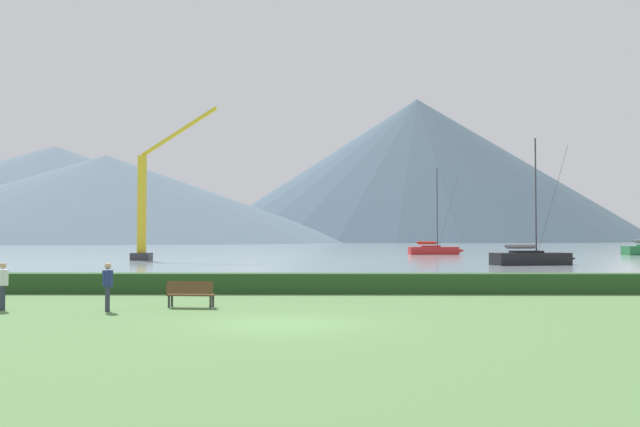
{
  "coord_description": "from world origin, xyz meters",
  "views": [
    {
      "loc": [
        1.33,
        -20.11,
        2.54
      ],
      "look_at": [
        0.75,
        44.18,
        4.7
      ],
      "focal_mm": 38.83,
      "sensor_mm": 36.0,
      "label": 1
    }
  ],
  "objects_px": {
    "park_bench_near_path": "(190,293)",
    "dock_crane": "(146,211)",
    "sailboat_slip_6": "(532,257)",
    "person_seated_viewer": "(3,282)",
    "person_standing_walker": "(108,283)",
    "sailboat_slip_3": "(434,250)"
  },
  "relations": [
    {
      "from": "park_bench_near_path",
      "to": "dock_crane",
      "type": "bearing_deg",
      "value": 112.62
    },
    {
      "from": "sailboat_slip_6",
      "to": "person_seated_viewer",
      "type": "relative_size",
      "value": 6.94
    },
    {
      "from": "sailboat_slip_6",
      "to": "person_standing_walker",
      "type": "distance_m",
      "value": 46.6
    },
    {
      "from": "sailboat_slip_3",
      "to": "park_bench_near_path",
      "type": "height_order",
      "value": "sailboat_slip_3"
    },
    {
      "from": "sailboat_slip_3",
      "to": "park_bench_near_path",
      "type": "xyz_separation_m",
      "value": [
        -20.23,
        -73.84,
        -0.15
      ]
    },
    {
      "from": "sailboat_slip_3",
      "to": "person_standing_walker",
      "type": "relative_size",
      "value": 7.48
    },
    {
      "from": "park_bench_near_path",
      "to": "person_seated_viewer",
      "type": "height_order",
      "value": "person_seated_viewer"
    },
    {
      "from": "person_standing_walker",
      "to": "dock_crane",
      "type": "relative_size",
      "value": 0.1
    },
    {
      "from": "person_standing_walker",
      "to": "dock_crane",
      "type": "height_order",
      "value": "dock_crane"
    },
    {
      "from": "sailboat_slip_3",
      "to": "person_standing_walker",
      "type": "height_order",
      "value": "sailboat_slip_3"
    },
    {
      "from": "sailboat_slip_6",
      "to": "person_seated_viewer",
      "type": "height_order",
      "value": "sailboat_slip_6"
    },
    {
      "from": "park_bench_near_path",
      "to": "person_standing_walker",
      "type": "xyz_separation_m",
      "value": [
        -2.57,
        -1.29,
        0.44
      ]
    },
    {
      "from": "sailboat_slip_6",
      "to": "dock_crane",
      "type": "distance_m",
      "value": 40.13
    },
    {
      "from": "person_seated_viewer",
      "to": "person_standing_walker",
      "type": "height_order",
      "value": "same"
    },
    {
      "from": "sailboat_slip_6",
      "to": "dock_crane",
      "type": "height_order",
      "value": "dock_crane"
    },
    {
      "from": "person_seated_viewer",
      "to": "sailboat_slip_6",
      "type": "bearing_deg",
      "value": 40.52
    },
    {
      "from": "sailboat_slip_6",
      "to": "park_bench_near_path",
      "type": "xyz_separation_m",
      "value": [
        -23.29,
        -37.47,
        -0.15
      ]
    },
    {
      "from": "sailboat_slip_6",
      "to": "sailboat_slip_3",
      "type": "bearing_deg",
      "value": 82.06
    },
    {
      "from": "person_seated_viewer",
      "to": "person_standing_walker",
      "type": "bearing_deg",
      "value": -17.18
    },
    {
      "from": "park_bench_near_path",
      "to": "person_standing_walker",
      "type": "height_order",
      "value": "person_standing_walker"
    },
    {
      "from": "park_bench_near_path",
      "to": "dock_crane",
      "type": "height_order",
      "value": "dock_crane"
    },
    {
      "from": "sailboat_slip_3",
      "to": "sailboat_slip_6",
      "type": "xyz_separation_m",
      "value": [
        3.06,
        -36.36,
        -0.0
      ]
    }
  ]
}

